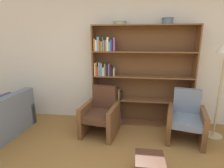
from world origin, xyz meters
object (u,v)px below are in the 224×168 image
bowl_cream (120,23)px  bowl_copper (168,21)px  armchair_leather (101,114)px  footstool (150,161)px  armchair_cushioned (186,119)px  bookshelf (132,79)px

bowl_cream → bowl_copper: size_ratio=1.20×
armchair_leather → bowl_cream: bearing=-111.9°
bowl_copper → armchair_leather: size_ratio=0.25×
bowl_cream → footstool: (0.56, -1.62, -1.87)m
armchair_leather → armchair_cushioned: (1.59, -0.00, 0.00)m
footstool → armchair_cushioned: bearing=56.6°
bowl_cream → armchair_leather: bowl_cream is taller
bookshelf → bowl_copper: bowl_copper is taller
armchair_leather → footstool: (0.87, -1.10, -0.13)m
bowl_cream → armchair_leather: size_ratio=0.30×
bowl_copper → bookshelf: bearing=178.2°
armchair_cushioned → footstool: bearing=68.9°
bookshelf → bowl_copper: (0.63, -0.02, 1.16)m
footstool → bookshelf: bearing=99.8°
bowl_cream → armchair_leather: bearing=-120.8°
armchair_leather → footstool: size_ratio=2.39×
bookshelf → bowl_copper: 1.32m
bowl_copper → armchair_leather: (-1.22, -0.52, -1.77)m
bowl_cream → armchair_cushioned: size_ratio=0.30×
bowl_cream → footstool: 2.54m
armchair_leather → footstool: armchair_leather is taller
bookshelf → footstool: (0.28, -1.64, -0.74)m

